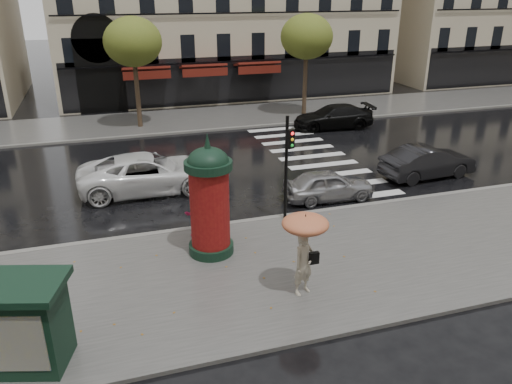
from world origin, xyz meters
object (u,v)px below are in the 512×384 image
object	(u,v)px
man_burgundy	(211,209)
traffic_light	(288,158)
car_black	(333,117)
car_silver	(328,185)
newsstand	(28,323)
car_darkgrey	(428,162)
morris_column	(209,198)
car_white	(148,173)
woman_red	(196,213)
woman_umbrella	(305,241)

from	to	relation	value
man_burgundy	traffic_light	size ratio (longest dim) A/B	0.48
man_burgundy	car_black	xyz separation A→B (m)	(10.43, 12.02, -0.34)
car_silver	car_black	bearing A→B (deg)	-24.56
newsstand	car_darkgrey	size ratio (longest dim) A/B	0.48
traffic_light	newsstand	xyz separation A→B (m)	(-8.26, -5.56, -1.26)
morris_column	car_white	xyz separation A→B (m)	(-1.32, 6.27, -1.24)
woman_red	newsstand	bearing A→B (deg)	37.93
man_burgundy	car_darkgrey	distance (m)	11.17
man_burgundy	car_silver	distance (m)	5.63
car_black	woman_umbrella	bearing A→B (deg)	-23.12
woman_umbrella	woman_red	distance (m)	4.97
woman_red	car_black	world-z (taller)	woman_red
newsstand	car_white	world-z (taller)	newsstand
woman_umbrella	car_white	size ratio (longest dim) A/B	0.42
traffic_light	man_burgundy	bearing A→B (deg)	-173.63
man_burgundy	car_white	xyz separation A→B (m)	(-1.63, 4.94, -0.25)
woman_red	car_white	distance (m)	5.07
traffic_light	car_darkgrey	distance (m)	8.44
morris_column	car_silver	size ratio (longest dim) A/B	1.08
car_darkgrey	car_black	xyz separation A→B (m)	(-0.37, 9.19, -0.02)
morris_column	car_white	bearing A→B (deg)	101.94
woman_umbrella	car_darkgrey	bearing A→B (deg)	38.32
newsstand	car_silver	distance (m)	12.78
car_white	car_silver	bearing A→B (deg)	-113.41
traffic_light	car_black	world-z (taller)	traffic_light
morris_column	traffic_light	distance (m)	3.66
woman_umbrella	car_silver	distance (m)	7.29
woman_red	man_burgundy	world-z (taller)	man_burgundy
man_burgundy	car_white	bearing A→B (deg)	-71.00
car_darkgrey	car_white	size ratio (longest dim) A/B	0.76
morris_column	man_burgundy	bearing A→B (deg)	76.80
car_white	car_black	bearing A→B (deg)	-58.68
woman_umbrella	car_silver	xyz separation A→B (m)	(3.67, 6.20, -1.12)
man_burgundy	car_black	bearing A→B (deg)	-130.23
woman_red	car_black	bearing A→B (deg)	-141.76
man_burgundy	car_darkgrey	xyz separation A→B (m)	(10.80, 2.83, -0.32)
newsstand	car_silver	bearing A→B (deg)	33.41
car_darkgrey	car_silver	bearing A→B (deg)	96.05
car_darkgrey	newsstand	bearing A→B (deg)	111.97
man_burgundy	car_darkgrey	world-z (taller)	man_burgundy
morris_column	car_silver	distance (m)	6.59
woman_umbrella	car_white	bearing A→B (deg)	109.36
car_black	car_darkgrey	bearing A→B (deg)	7.31
newsstand	car_black	distance (m)	23.37
car_white	woman_umbrella	bearing A→B (deg)	-159.72
woman_red	traffic_light	bearing A→B (deg)	175.98
woman_red	car_black	xyz separation A→B (m)	(10.95, 12.02, -0.24)
woman_umbrella	car_black	world-z (taller)	woman_umbrella
woman_umbrella	man_burgundy	bearing A→B (deg)	110.54
newsstand	traffic_light	bearing A→B (deg)	33.92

